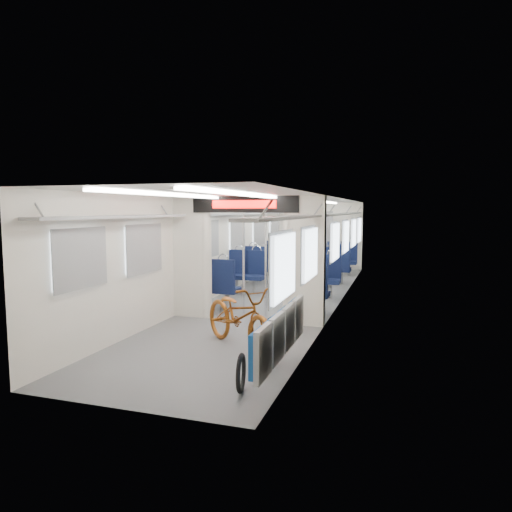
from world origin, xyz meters
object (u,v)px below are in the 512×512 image
(seat_bay_near_right, at_px, (313,280))
(seat_bay_far_left, at_px, (272,260))
(flip_bench, at_px, (281,332))
(stanchion_near_right, at_px, (266,257))
(stanchion_far_left, at_px, (278,244))
(bike_hoop_c, at_px, (271,336))
(stanchion_near_left, at_px, (243,256))
(bike_hoop_b, at_px, (266,354))
(seat_bay_near_left, at_px, (232,275))
(bike_hoop_a, at_px, (241,375))
(stanchion_far_right, at_px, (303,244))
(seat_bay_far_right, at_px, (338,260))
(bicycle, at_px, (239,316))

(seat_bay_near_right, xyz_separation_m, seat_bay_far_left, (-1.87, 3.38, 0.02))
(flip_bench, height_order, stanchion_near_right, stanchion_near_right)
(seat_bay_near_right, bearing_deg, stanchion_far_left, 124.06)
(bike_hoop_c, xyz_separation_m, stanchion_near_left, (-1.21, 2.26, 0.91))
(bike_hoop_b, bearing_deg, stanchion_near_left, 114.27)
(seat_bay_near_left, relative_size, seat_bay_far_left, 1.00)
(flip_bench, relative_size, bike_hoop_a, 4.73)
(seat_bay_near_left, bearing_deg, stanchion_far_right, 63.29)
(flip_bench, xyz_separation_m, seat_bay_near_right, (-0.42, 4.42, -0.03))
(stanchion_far_left, bearing_deg, seat_bay_far_left, 111.32)
(seat_bay_near_right, distance_m, seat_bay_far_right, 3.93)
(flip_bench, distance_m, stanchion_far_right, 6.82)
(flip_bench, distance_m, bike_hoop_b, 0.51)
(bike_hoop_c, relative_size, seat_bay_near_left, 0.23)
(flip_bench, bearing_deg, seat_bay_near_right, 95.42)
(stanchion_far_right, bearing_deg, seat_bay_far_left, 136.44)
(seat_bay_near_left, xyz_separation_m, stanchion_near_left, (0.70, -1.19, 0.57))
(flip_bench, distance_m, stanchion_near_left, 3.63)
(seat_bay_near_left, xyz_separation_m, stanchion_near_right, (1.18, -1.29, 0.57))
(bike_hoop_c, xyz_separation_m, stanchion_far_left, (-1.34, 5.40, 0.91))
(bike_hoop_b, relative_size, stanchion_far_right, 0.21)
(bike_hoop_a, xyz_separation_m, seat_bay_near_left, (-1.97, 4.94, 0.37))
(stanchion_far_right, bearing_deg, seat_bay_near_left, -116.71)
(seat_bay_far_left, height_order, stanchion_far_right, stanchion_far_right)
(bike_hoop_b, height_order, stanchion_near_right, stanchion_near_right)
(flip_bench, xyz_separation_m, stanchion_far_right, (-1.13, 6.70, 0.57))
(bicycle, bearing_deg, stanchion_far_left, 49.74)
(bicycle, relative_size, stanchion_far_right, 0.82)
(bike_hoop_b, xyz_separation_m, stanchion_near_left, (-1.34, 2.96, 0.93))
(stanchion_far_left, bearing_deg, seat_bay_near_right, -55.94)
(bike_hoop_c, height_order, seat_bay_far_left, seat_bay_far_left)
(flip_bench, distance_m, bike_hoop_a, 0.73)
(bicycle, xyz_separation_m, stanchion_far_right, (-0.24, 5.71, 0.66))
(seat_bay_near_right, height_order, stanchion_far_right, stanchion_far_right)
(seat_bay_far_left, bearing_deg, bike_hoop_b, -74.94)
(bicycle, bearing_deg, flip_bench, -97.12)
(seat_bay_near_right, distance_m, stanchion_near_right, 1.60)
(stanchion_far_right, bearing_deg, stanchion_near_left, -97.52)
(seat_bay_far_right, relative_size, stanchion_near_right, 0.98)
(bike_hoop_b, height_order, stanchion_far_left, stanchion_far_left)
(flip_bench, xyz_separation_m, seat_bay_far_left, (-2.29, 7.80, -0.01))
(seat_bay_near_left, bearing_deg, stanchion_near_left, -59.69)
(seat_bay_near_left, distance_m, stanchion_far_left, 2.11)
(stanchion_far_left, bearing_deg, bike_hoop_b, -76.49)
(stanchion_near_left, bearing_deg, bike_hoop_b, -65.73)
(seat_bay_far_right, bearing_deg, stanchion_far_right, -113.42)
(seat_bay_far_left, distance_m, seat_bay_far_right, 1.95)
(bicycle, xyz_separation_m, seat_bay_near_right, (0.47, 3.43, 0.06))
(seat_bay_near_right, height_order, stanchion_near_right, stanchion_near_right)
(flip_bench, distance_m, stanchion_far_left, 6.60)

